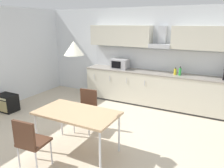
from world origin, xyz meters
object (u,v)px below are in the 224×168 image
(chair_near_left, at_px, (30,140))
(chair_far_left, at_px, (87,106))
(bottle_green, at_px, (180,72))
(bottle_yellow, at_px, (175,72))
(guitar_amp, at_px, (7,103))
(dining_table, at_px, (77,115))
(pendant_lamp, at_px, (74,48))
(microwave, at_px, (120,64))

(chair_near_left, bearing_deg, chair_far_left, 90.57)
(bottle_green, bearing_deg, bottle_yellow, 168.45)
(bottle_yellow, bearing_deg, chair_far_left, -123.94)
(chair_near_left, bearing_deg, guitar_amp, 149.49)
(dining_table, bearing_deg, bottle_green, 67.24)
(chair_far_left, relative_size, pendant_lamp, 2.72)
(bottle_green, xyz_separation_m, bottle_yellow, (-0.12, 0.03, -0.02))
(chair_far_left, bearing_deg, dining_table, -67.05)
(chair_far_left, bearing_deg, bottle_green, 53.38)
(bottle_yellow, xyz_separation_m, pendant_lamp, (-1.04, -2.80, 0.82))
(guitar_amp, xyz_separation_m, pendant_lamp, (2.74, -0.66, 1.61))
(bottle_green, distance_m, guitar_amp, 4.51)
(microwave, bearing_deg, guitar_amp, -135.70)
(chair_near_left, distance_m, guitar_amp, 2.84)
(microwave, height_order, dining_table, microwave)
(chair_far_left, xyz_separation_m, guitar_amp, (-2.42, -0.10, -0.31))
(chair_far_left, bearing_deg, guitar_amp, -177.54)
(chair_near_left, relative_size, pendant_lamp, 2.72)
(dining_table, bearing_deg, chair_far_left, 112.95)
(bottle_green, bearing_deg, microwave, 178.42)
(bottle_yellow, distance_m, guitar_amp, 4.41)
(bottle_yellow, height_order, pendant_lamp, pendant_lamp)
(bottle_green, height_order, guitar_amp, bottle_green)
(microwave, distance_m, chair_far_left, 2.13)
(dining_table, bearing_deg, microwave, 100.76)
(bottle_yellow, distance_m, chair_near_left, 3.84)
(microwave, distance_m, dining_table, 2.89)
(chair_near_left, height_order, pendant_lamp, pendant_lamp)
(chair_near_left, bearing_deg, dining_table, 68.03)
(chair_far_left, height_order, pendant_lamp, pendant_lamp)
(bottle_yellow, relative_size, dining_table, 0.13)
(bottle_green, bearing_deg, guitar_amp, -151.65)
(bottle_yellow, distance_m, pendant_lamp, 3.09)
(microwave, relative_size, dining_table, 0.34)
(dining_table, xyz_separation_m, chair_far_left, (-0.33, 0.77, -0.17))
(microwave, bearing_deg, chair_far_left, -84.15)
(bottle_green, xyz_separation_m, pendant_lamp, (-1.16, -2.77, 0.80))
(chair_far_left, bearing_deg, bottle_yellow, 56.06)
(chair_near_left, bearing_deg, bottle_green, 67.41)
(microwave, xyz_separation_m, chair_far_left, (0.21, -2.05, -0.54))
(microwave, height_order, chair_near_left, microwave)
(chair_far_left, bearing_deg, pendant_lamp, -67.05)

